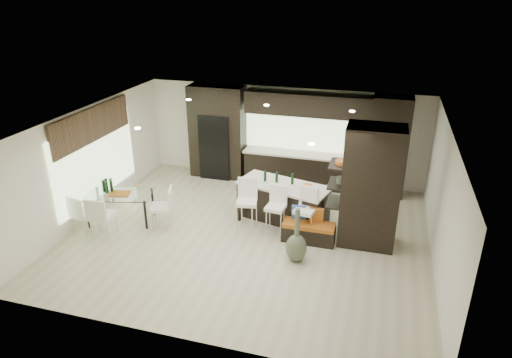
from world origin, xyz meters
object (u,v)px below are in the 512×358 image
(stool_mid, at_px, (275,216))
(floor_vase, at_px, (297,235))
(stool_left, at_px, (247,211))
(chair_end, at_px, (162,210))
(bench, at_px, (309,232))
(kitchen_island, at_px, (283,202))
(dining_table, at_px, (121,208))
(chair_near, at_px, (103,218))
(chair_far, at_px, (85,216))
(stool_right, at_px, (305,219))

(stool_mid, bearing_deg, floor_vase, -48.46)
(stool_left, height_order, chair_end, stool_left)
(bench, relative_size, floor_vase, 0.97)
(kitchen_island, relative_size, floor_vase, 1.81)
(dining_table, distance_m, chair_near, 0.77)
(stool_mid, height_order, floor_vase, floor_vase)
(chair_near, bearing_deg, stool_mid, 14.84)
(kitchen_island, distance_m, stool_mid, 0.78)
(floor_vase, relative_size, dining_table, 0.80)
(stool_mid, distance_m, chair_far, 4.35)
(kitchen_island, relative_size, stool_mid, 2.33)
(kitchen_island, relative_size, chair_far, 2.41)
(kitchen_island, height_order, bench, kitchen_island)
(stool_left, xyz_separation_m, stool_mid, (0.67, 0.02, -0.04))
(chair_near, xyz_separation_m, chair_end, (1.09, 0.76, -0.01))
(dining_table, bearing_deg, chair_near, -103.98)
(chair_far, distance_m, chair_end, 1.73)
(kitchen_island, relative_size, bench, 1.88)
(kitchen_island, xyz_separation_m, stool_left, (-0.67, -0.80, 0.05))
(floor_vase, relative_size, chair_end, 1.32)
(chair_far, bearing_deg, bench, 26.74)
(stool_right, relative_size, chair_near, 1.05)
(stool_left, relative_size, floor_vase, 0.84)
(stool_left, relative_size, bench, 0.87)
(stool_mid, distance_m, chair_near, 3.90)
(stool_right, xyz_separation_m, floor_vase, (0.00, -0.93, 0.11))
(dining_table, xyz_separation_m, chair_near, (0.00, -0.76, 0.10))
(stool_right, relative_size, chair_far, 1.08)
(stool_mid, bearing_deg, chair_near, -156.69)
(floor_vase, bearing_deg, bench, 82.27)
(stool_right, bearing_deg, chair_far, -155.99)
(stool_right, distance_m, chair_far, 5.00)
(stool_right, bearing_deg, stool_mid, -170.18)
(kitchen_island, bearing_deg, chair_far, -140.39)
(chair_near, xyz_separation_m, chair_far, (-0.47, 0.01, -0.01))
(floor_vase, xyz_separation_m, chair_end, (-3.31, 0.52, -0.15))
(stool_right, distance_m, chair_end, 3.33)
(stool_left, xyz_separation_m, floor_vase, (1.35, -0.92, 0.10))
(kitchen_island, xyz_separation_m, chair_near, (-3.72, -1.96, 0.01))
(kitchen_island, bearing_deg, chair_end, -140.87)
(stool_mid, xyz_separation_m, chair_end, (-2.63, -0.42, -0.01))
(kitchen_island, distance_m, stool_left, 1.04)
(floor_vase, xyz_separation_m, chair_far, (-4.87, -0.24, -0.15))
(chair_far, bearing_deg, stool_right, 27.93)
(stool_mid, xyz_separation_m, chair_far, (-4.19, -1.17, -0.02))
(bench, xyz_separation_m, floor_vase, (-0.11, -0.84, 0.38))
(chair_far, relative_size, chair_end, 0.99)
(floor_vase, xyz_separation_m, chair_near, (-4.39, -0.24, -0.14))
(dining_table, bearing_deg, chair_end, -13.98)
(stool_right, height_order, chair_end, stool_right)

